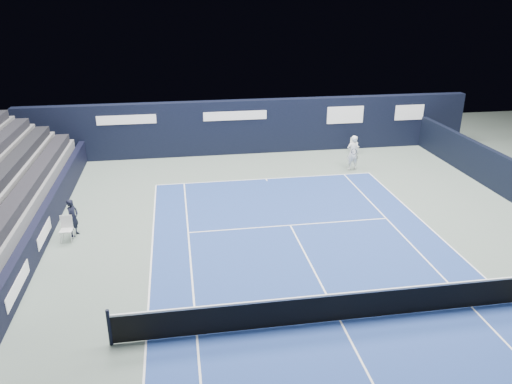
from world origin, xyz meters
TOP-DOWN VIEW (x-y plane):
  - ground at (0.00, 2.00)m, footprint 48.00×48.00m
  - court_surface at (0.00, 0.00)m, footprint 10.97×23.77m
  - folding_chair_back_a at (5.85, 15.36)m, footprint 0.44×0.43m
  - folding_chair_back_b at (5.88, 15.41)m, footprint 0.47×0.46m
  - line_judge_chair at (-8.65, 6.50)m, footprint 0.46×0.45m
  - line_judge at (-8.46, 6.92)m, footprint 0.56×0.65m
  - court_markings at (0.00, 0.00)m, footprint 11.03×23.83m
  - tennis_net at (0.00, 0.00)m, footprint 12.90×0.10m
  - back_sponsor_wall at (0.01, 16.50)m, footprint 26.00×0.63m
  - side_barrier_left at (-9.50, 5.97)m, footprint 0.33×22.00m
  - tennis_player at (4.79, 12.63)m, footprint 0.72×0.87m

SIDE VIEW (x-z plane):
  - ground at x=0.00m, z-range 0.00..0.00m
  - court_surface at x=0.00m, z-range 0.00..0.01m
  - court_markings at x=0.00m, z-range 0.01..0.01m
  - folding_chair_back_a at x=5.85m, z-range 0.06..0.94m
  - tennis_net at x=0.00m, z-range -0.04..1.06m
  - folding_chair_back_b at x=5.88m, z-range 0.06..0.98m
  - line_judge_chair at x=-8.65m, z-range 0.07..1.07m
  - side_barrier_left at x=-9.50m, z-range 0.00..1.20m
  - line_judge at x=-8.46m, z-range 0.00..1.50m
  - tennis_player at x=4.79m, z-range 0.00..1.86m
  - back_sponsor_wall at x=0.01m, z-range 0.00..3.10m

